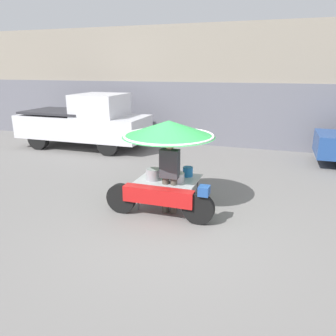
{
  "coord_description": "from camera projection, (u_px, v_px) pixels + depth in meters",
  "views": [
    {
      "loc": [
        1.73,
        -5.4,
        2.91
      ],
      "look_at": [
        -0.38,
        0.9,
        0.88
      ],
      "focal_mm": 35.0,
      "sensor_mm": 36.0,
      "label": 1
    }
  ],
  "objects": [
    {
      "name": "ground_plane",
      "position": [
        172.0,
        226.0,
        6.27
      ],
      "size": [
        36.0,
        36.0,
        0.0
      ],
      "primitive_type": "plane",
      "color": "slate"
    },
    {
      "name": "shopfront_building",
      "position": [
        234.0,
        86.0,
        12.94
      ],
      "size": [
        28.0,
        2.06,
        4.48
      ],
      "color": "gray",
      "rests_on": "ground"
    },
    {
      "name": "vendor_motorcycle_cart",
      "position": [
        168.0,
        142.0,
        6.75
      ],
      "size": [
        2.27,
        1.94,
        1.88
      ],
      "color": "black",
      "rests_on": "ground"
    },
    {
      "name": "vendor_person",
      "position": [
        170.0,
        173.0,
        6.64
      ],
      "size": [
        0.38,
        0.22,
        1.57
      ],
      "color": "#4C473D",
      "rests_on": "ground"
    },
    {
      "name": "pickup_truck",
      "position": [
        86.0,
        122.0,
        12.24
      ],
      "size": [
        4.85,
        1.92,
        2.02
      ],
      "color": "black",
      "rests_on": "ground"
    }
  ]
}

